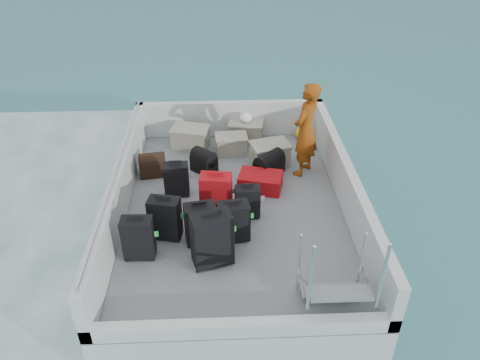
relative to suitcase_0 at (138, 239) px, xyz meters
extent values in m
plane|color=#1A585D|center=(1.31, 1.10, -0.94)|extent=(160.00, 160.00, 0.00)
cube|color=silver|center=(1.31, 1.10, -0.64)|extent=(3.60, 5.00, 0.60)
cube|color=gray|center=(1.31, 1.10, -0.33)|extent=(3.30, 4.70, 0.02)
cube|color=silver|center=(-0.42, 1.10, 0.03)|extent=(0.14, 5.00, 0.70)
cube|color=silver|center=(3.04, 1.10, 0.03)|extent=(0.14, 5.00, 0.70)
cube|color=silver|center=(1.31, 3.53, 0.03)|extent=(3.60, 0.14, 0.70)
cube|color=silver|center=(1.31, -1.33, -0.22)|extent=(3.60, 0.14, 0.20)
cylinder|color=silver|center=(-0.42, 1.10, 0.43)|extent=(0.04, 4.80, 0.04)
cube|color=black|center=(0.00, 0.00, 0.00)|extent=(0.42, 0.24, 0.64)
cube|color=black|center=(0.32, 0.41, 0.01)|extent=(0.48, 0.33, 0.65)
cube|color=black|center=(0.40, 1.47, -0.04)|extent=(0.40, 0.25, 0.57)
cube|color=black|center=(0.98, -0.15, 0.08)|extent=(0.59, 0.44, 0.79)
cube|color=black|center=(0.82, 0.28, 0.00)|extent=(0.47, 0.33, 0.63)
cube|color=#AF0D13|center=(1.03, 0.98, 0.01)|extent=(0.50, 0.34, 0.65)
cube|color=black|center=(1.27, 0.32, -0.02)|extent=(0.47, 0.32, 0.61)
cube|color=black|center=(1.50, 0.84, -0.06)|extent=(0.38, 0.22, 0.52)
cube|color=#AF0D13|center=(1.76, 1.58, -0.18)|extent=(0.79, 0.61, 0.27)
cube|color=gray|center=(0.55, 3.02, -0.13)|extent=(0.73, 0.59, 0.39)
cube|color=gray|center=(1.32, 2.78, -0.16)|extent=(0.57, 0.41, 0.33)
cube|color=gray|center=(1.61, 3.26, -0.13)|extent=(0.68, 0.52, 0.37)
cube|color=gray|center=(1.99, 2.36, -0.13)|extent=(0.72, 0.58, 0.38)
ellipsoid|color=gold|center=(2.72, 3.30, -0.21)|extent=(0.28, 0.26, 0.22)
ellipsoid|color=white|center=(1.61, 3.26, 0.14)|extent=(0.24, 0.24, 0.18)
imported|color=#C35812|center=(2.54, 2.06, 0.50)|extent=(0.66, 0.72, 1.64)
camera|label=1|loc=(1.14, -4.81, 4.06)|focal=35.00mm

